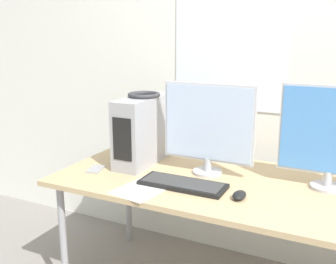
# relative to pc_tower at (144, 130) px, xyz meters

# --- Properties ---
(wall_back) EXTENTS (8.00, 0.07, 2.70)m
(wall_back) POSITION_rel_pc_tower_xyz_m (0.92, 0.45, 0.44)
(wall_back) COLOR silver
(wall_back) RESTS_ON ground_plane
(desk) EXTENTS (2.55, 0.86, 0.72)m
(desk) POSITION_rel_pc_tower_xyz_m (0.92, -0.11, -0.24)
(desk) COLOR tan
(desk) RESTS_ON ground_plane
(pc_tower) EXTENTS (0.16, 0.50, 0.40)m
(pc_tower) POSITION_rel_pc_tower_xyz_m (0.00, 0.00, 0.00)
(pc_tower) COLOR #9E9EA3
(pc_tower) RESTS_ON desk
(headphones) EXTENTS (0.19, 0.19, 0.02)m
(headphones) POSITION_rel_pc_tower_xyz_m (-0.00, 0.00, 0.21)
(headphones) COLOR #333338
(headphones) RESTS_ON pc_tower
(monitor_main) EXTENTS (0.51, 0.16, 0.50)m
(monitor_main) POSITION_rel_pc_tower_xyz_m (0.42, -0.03, 0.07)
(monitor_main) COLOR #B7B7BC
(monitor_main) RESTS_ON desk
(monitor_right_near) EXTENTS (0.50, 0.16, 0.52)m
(monitor_right_near) POSITION_rel_pc_tower_xyz_m (1.03, 0.02, 0.08)
(monitor_right_near) COLOR #B7B7BC
(monitor_right_near) RESTS_ON desk
(keyboard) EXTENTS (0.44, 0.17, 0.02)m
(keyboard) POSITION_rel_pc_tower_xyz_m (0.37, -0.27, -0.19)
(keyboard) COLOR black
(keyboard) RESTS_ON desk
(mouse) EXTENTS (0.06, 0.10, 0.04)m
(mouse) POSITION_rel_pc_tower_xyz_m (0.67, -0.29, -0.18)
(mouse) COLOR black
(mouse) RESTS_ON desk
(cell_phone) EXTENTS (0.10, 0.14, 0.01)m
(cell_phone) POSITION_rel_pc_tower_xyz_m (-0.18, -0.26, -0.19)
(cell_phone) COLOR #99999E
(cell_phone) RESTS_ON desk
(paper_sheet_left) EXTENTS (0.26, 0.33, 0.00)m
(paper_sheet_left) POSITION_rel_pc_tower_xyz_m (0.20, -0.38, -0.20)
(paper_sheet_left) COLOR white
(paper_sheet_left) RESTS_ON desk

